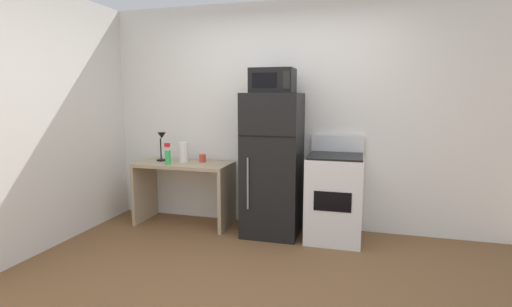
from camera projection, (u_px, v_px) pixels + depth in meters
The scene contains 11 objects.
ground_plane at pixel (243, 291), 2.98m from camera, with size 12.00×12.00×0.00m, color brown.
wall_back_white at pixel (286, 116), 4.41m from camera, with size 5.00×0.10×2.60m, color white.
wall_left_brick at pixel (8, 122), 3.36m from camera, with size 0.10×4.00×2.60m, color silver.
desk at pixel (184, 181), 4.51m from camera, with size 1.13×0.53×0.75m.
desk_lamp at pixel (162, 142), 4.55m from camera, with size 0.14×0.12×0.35m.
paper_towel_roll at pixel (184, 152), 4.49m from camera, with size 0.11×0.11×0.24m, color white.
spray_bottle at pixel (168, 156), 4.35m from camera, with size 0.06×0.06×0.25m.
coffee_mug at pixel (202, 158), 4.51m from camera, with size 0.08×0.08×0.10m, color #D83F33.
refrigerator at pixel (273, 165), 4.15m from camera, with size 0.61×0.62×1.57m.
microwave at pixel (273, 81), 4.00m from camera, with size 0.46×0.35×0.26m.
oven_range at pixel (334, 197), 4.02m from camera, with size 0.58×0.61×1.10m.
Camera 1 is at (0.84, -2.66, 1.52)m, focal length 26.35 mm.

